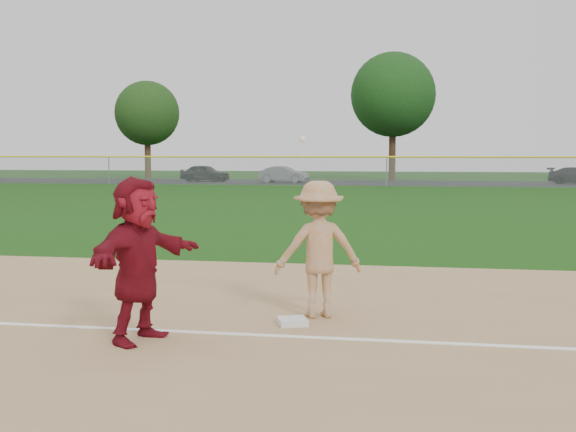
% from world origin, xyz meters
% --- Properties ---
extents(ground, '(160.00, 160.00, 0.00)m').
position_xyz_m(ground, '(0.00, 0.00, 0.00)').
color(ground, '#14400C').
rests_on(ground, ground).
extents(foul_line, '(60.00, 0.10, 0.01)m').
position_xyz_m(foul_line, '(0.00, -0.80, 0.03)').
color(foul_line, white).
rests_on(foul_line, infield_dirt).
extents(parking_asphalt, '(120.00, 10.00, 0.01)m').
position_xyz_m(parking_asphalt, '(0.00, 46.00, 0.01)').
color(parking_asphalt, black).
rests_on(parking_asphalt, ground).
extents(first_base, '(0.47, 0.47, 0.08)m').
position_xyz_m(first_base, '(0.35, -0.17, 0.06)').
color(first_base, silver).
rests_on(first_base, infield_dirt).
extents(base_runner, '(1.13, 1.92, 1.97)m').
position_xyz_m(base_runner, '(-1.32, -1.30, 1.01)').
color(base_runner, maroon).
rests_on(base_runner, infield_dirt).
extents(car_left, '(4.18, 2.34, 1.34)m').
position_xyz_m(car_left, '(-14.58, 46.09, 0.68)').
color(car_left, black).
rests_on(car_left, parking_asphalt).
extents(car_mid, '(3.91, 1.76, 1.24)m').
position_xyz_m(car_mid, '(-8.00, 44.93, 0.63)').
color(car_mid, slate).
rests_on(car_mid, parking_asphalt).
extents(first_base_play, '(1.37, 1.05, 2.47)m').
position_xyz_m(first_base_play, '(0.62, 0.36, 0.95)').
color(first_base_play, '#979799').
rests_on(first_base_play, infield_dirt).
extents(outfield_fence, '(110.00, 0.12, 110.00)m').
position_xyz_m(outfield_fence, '(0.00, 40.00, 1.96)').
color(outfield_fence, '#999EA0').
rests_on(outfield_fence, ground).
extents(tree_1, '(5.80, 5.80, 8.75)m').
position_xyz_m(tree_1, '(-22.00, 53.00, 5.83)').
color(tree_1, '#3B2615').
rests_on(tree_1, ground).
extents(tree_2, '(7.00, 7.00, 10.58)m').
position_xyz_m(tree_2, '(0.00, 51.50, 7.06)').
color(tree_2, '#342013').
rests_on(tree_2, ground).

